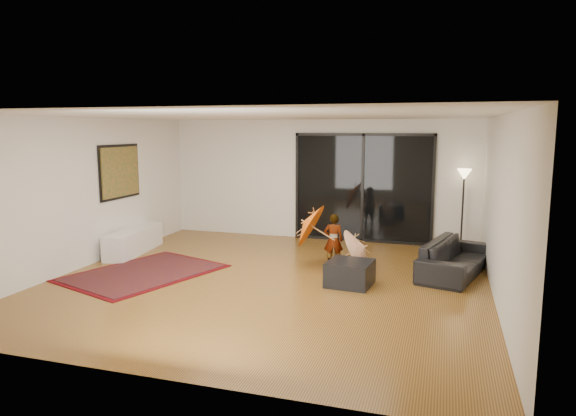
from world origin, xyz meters
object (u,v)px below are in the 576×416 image
at_px(ottoman, 350,273).
at_px(child, 333,240).
at_px(media_console, 134,241).
at_px(sofa, 455,258).

bearing_deg(ottoman, child, 115.67).
xyz_separation_m(media_console, child, (4.09, 0.16, 0.24)).
relative_size(media_console, child, 1.81).
bearing_deg(ottoman, sofa, 35.17).
height_order(sofa, ottoman, sofa).
xyz_separation_m(sofa, ottoman, (-1.62, -1.14, -0.10)).
relative_size(sofa, ottoman, 2.94).
distance_m(sofa, ottoman, 1.98).
height_order(ottoman, child, child).
xyz_separation_m(media_console, sofa, (6.20, 0.27, 0.05)).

